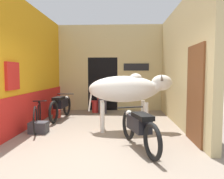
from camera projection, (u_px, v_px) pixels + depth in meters
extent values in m
plane|color=gray|center=(95.00, 156.00, 3.94)|extent=(30.00, 30.00, 0.00)
cube|color=orange|center=(32.00, 66.00, 6.38)|extent=(0.18, 4.94, 3.42)
cube|color=red|center=(36.00, 108.00, 6.46)|extent=(0.03, 4.94, 0.96)
cube|color=red|center=(12.00, 76.00, 5.01)|extent=(0.08, 0.56, 0.64)
cube|color=#D1BC84|center=(110.00, 41.00, 8.75)|extent=(4.13, 0.18, 1.29)
cube|color=#D1BC84|center=(74.00, 84.00, 8.95)|extent=(1.18, 0.18, 2.12)
cube|color=#D1BC84|center=(139.00, 84.00, 8.82)|extent=(1.76, 0.18, 2.12)
cube|color=black|center=(104.00, 83.00, 9.25)|extent=(1.19, 0.90, 2.12)
cube|color=black|center=(136.00, 67.00, 8.67)|extent=(1.00, 0.03, 0.28)
cube|color=#D1BC84|center=(181.00, 66.00, 6.18)|extent=(0.18, 4.94, 3.42)
cube|color=brown|center=(195.00, 94.00, 4.65)|extent=(0.05, 1.00, 2.10)
ellipsoid|color=silver|center=(124.00, 89.00, 5.67)|extent=(1.87, 0.90, 0.68)
ellipsoid|color=silver|center=(136.00, 78.00, 5.67)|extent=(0.35, 0.32, 0.25)
cylinder|color=silver|center=(155.00, 87.00, 5.72)|extent=(0.48, 0.37, 0.45)
ellipsoid|color=silver|center=(162.00, 83.00, 5.72)|extent=(0.59, 0.41, 0.41)
cylinder|color=silver|center=(91.00, 98.00, 5.64)|extent=(0.14, 0.06, 0.68)
cylinder|color=silver|center=(143.00, 114.00, 5.95)|extent=(0.11, 0.11, 0.76)
cylinder|color=silver|center=(146.00, 117.00, 5.56)|extent=(0.11, 0.11, 0.76)
cylinder|color=silver|center=(102.00, 115.00, 5.89)|extent=(0.11, 0.11, 0.76)
cylinder|color=silver|center=(102.00, 118.00, 5.50)|extent=(0.11, 0.11, 0.76)
cone|color=#473D33|center=(159.00, 77.00, 5.85)|extent=(0.08, 0.15, 0.20)
cone|color=#473D33|center=(162.00, 77.00, 5.56)|extent=(0.08, 0.15, 0.20)
torus|color=black|center=(152.00, 142.00, 3.74)|extent=(0.28, 0.65, 0.66)
torus|color=black|center=(128.00, 125.00, 4.93)|extent=(0.28, 0.65, 0.66)
cube|color=black|center=(139.00, 124.00, 4.32)|extent=(0.48, 0.73, 0.28)
cube|color=black|center=(143.00, 116.00, 4.13)|extent=(0.42, 0.60, 0.09)
cylinder|color=black|center=(130.00, 107.00, 4.77)|extent=(0.56, 0.21, 0.03)
sphere|color=silver|center=(129.00, 114.00, 4.86)|extent=(0.15, 0.15, 0.15)
torus|color=black|center=(54.00, 112.00, 6.49)|extent=(0.12, 0.69, 0.68)
torus|color=black|center=(67.00, 106.00, 7.77)|extent=(0.12, 0.69, 0.68)
cube|color=black|center=(61.00, 103.00, 7.12)|extent=(0.32, 0.72, 0.28)
cube|color=black|center=(59.00, 98.00, 6.91)|extent=(0.29, 0.58, 0.09)
cylinder|color=black|center=(66.00, 94.00, 7.60)|extent=(0.58, 0.07, 0.03)
sphere|color=silver|center=(66.00, 98.00, 7.70)|extent=(0.15, 0.15, 0.15)
torus|color=black|center=(35.00, 121.00, 5.29)|extent=(0.23, 0.69, 0.70)
torus|color=black|center=(39.00, 113.00, 6.35)|extent=(0.23, 0.69, 0.70)
cylinder|color=red|center=(37.00, 106.00, 5.80)|extent=(0.28, 0.87, 0.03)
cylinder|color=black|center=(39.00, 101.00, 6.23)|extent=(0.43, 0.15, 0.03)
cube|color=#3D3842|center=(103.00, 107.00, 8.12)|extent=(0.29, 0.14, 0.45)
cube|color=#3D3842|center=(103.00, 100.00, 8.19)|extent=(0.29, 0.32, 0.11)
cube|color=maroon|center=(103.00, 93.00, 8.24)|extent=(0.41, 0.20, 0.51)
sphere|color=#937051|center=(103.00, 83.00, 8.21)|extent=(0.20, 0.20, 0.20)
cylinder|color=red|center=(96.00, 107.00, 8.33)|extent=(0.27, 0.27, 0.41)
cylinder|color=red|center=(95.00, 101.00, 8.31)|extent=(0.38, 0.38, 0.04)
cube|color=#38383D|center=(39.00, 127.00, 5.47)|extent=(0.44, 0.32, 0.28)
cylinder|color=#C63D33|center=(57.00, 114.00, 7.35)|extent=(0.26, 0.26, 0.26)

